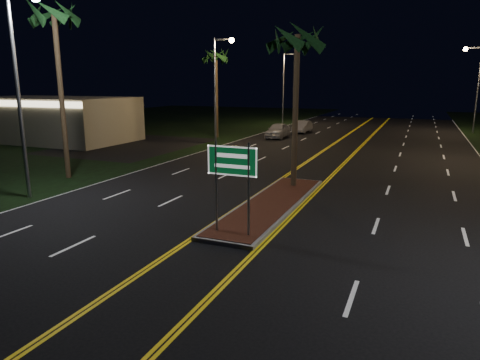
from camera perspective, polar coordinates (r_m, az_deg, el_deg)
The scene contains 14 objects.
ground at distance 12.74m, azimuth -6.21°, elevation -11.61°, with size 120.00×120.00×0.00m, color black.
grass_left at distance 50.35m, azimuth -22.66°, elevation 5.82°, with size 40.00×110.00×0.01m, color black.
median_island at distance 18.76m, azimuth 4.18°, elevation -3.23°, with size 2.25×10.25×0.17m.
highway_sign at distance 14.39m, azimuth -1.05°, elevation 1.39°, with size 1.80×0.08×3.20m.
commercial_building at distance 43.84m, azimuth -23.82°, elevation 7.46°, with size 15.00×8.12×4.00m.
streetlight_left_near at distance 21.58m, azimuth -27.05°, elevation 12.52°, with size 1.91×0.44×9.00m.
streetlight_left_mid at distance 37.81m, azimuth -2.84°, elevation 13.38°, with size 1.91×0.44×9.00m.
streetlight_left_far at distance 56.52m, azimuth 6.19°, elevation 13.11°, with size 1.91×0.44×9.00m.
streetlight_right_far at distance 52.33m, azimuth 28.85°, elevation 11.68°, with size 1.91×0.44×9.00m.
palm_median at distance 21.48m, azimuth 7.67°, elevation 18.09°, with size 2.40×2.40×8.30m.
palm_left_near at distance 25.91m, azimuth -23.55°, elevation 19.39°, with size 2.40×2.40×9.80m.
palm_left_far at distance 42.44m, azimuth -3.21°, elevation 16.13°, with size 2.40×2.40×8.80m.
car_near at distance 42.44m, azimuth 5.06°, elevation 6.77°, with size 2.18×5.08×1.69m, color silver.
car_far at distance 47.57m, azimuth 8.31°, elevation 7.19°, with size 1.87×4.37×1.46m, color #B5B5BF.
Camera 1 is at (5.72, -10.10, 5.24)m, focal length 32.00 mm.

